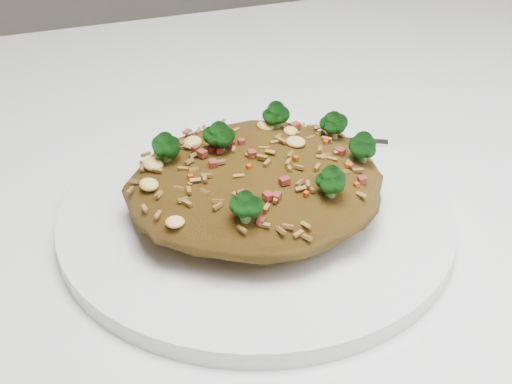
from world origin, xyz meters
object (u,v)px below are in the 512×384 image
fried_rice (257,175)px  fork (304,138)px  dining_table (281,253)px  plate (256,216)px

fried_rice → fork: 0.12m
dining_table → fork: fork is taller
plate → fried_rice: fried_rice is taller
fried_rice → plate: bearing=176.7°
plate → fried_rice: bearing=-3.3°
dining_table → fork: bearing=35.5°
fried_rice → fork: bearing=49.0°
fork → plate: bearing=-105.3°
plate → fried_rice: 0.04m
plate → dining_table: bearing=54.0°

